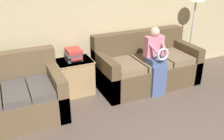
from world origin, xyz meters
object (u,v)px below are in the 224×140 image
Objects in this scene: book_stack at (74,55)px; child_left_seated at (156,59)px; couch_side at (16,97)px; floor_lamp at (196,4)px; couch_main at (146,67)px; side_shelf at (75,76)px.

child_left_seated is at bearing -24.81° from book_stack.
couch_side reaches higher than book_stack.
floor_lamp reaches higher than couch_side.
book_stack is (-1.27, 0.59, 0.08)m from child_left_seated.
couch_main reaches higher than side_shelf.
side_shelf is 2.69m from floor_lamp.
floor_lamp is (1.14, 0.13, 1.06)m from couch_main.
side_shelf is 0.40m from book_stack.
couch_side is at bearing 174.08° from child_left_seated.
couch_main is 1.59× the size of child_left_seated.
side_shelf is at bearing 18.97° from couch_side.
couch_main is 1.34m from side_shelf.
child_left_seated is 1.91× the size of side_shelf.
child_left_seated is 3.60× the size of book_stack.
floor_lamp is at bearing 23.78° from child_left_seated.
floor_lamp is at bearing 6.74° from couch_main.
floor_lamp reaches higher than book_stack.
couch_side is at bearing -161.04° from book_stack.
couch_main reaches higher than couch_side.
book_stack is 2.55m from floor_lamp.
floor_lamp reaches higher than child_left_seated.
side_shelf is at bearing 155.33° from child_left_seated.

